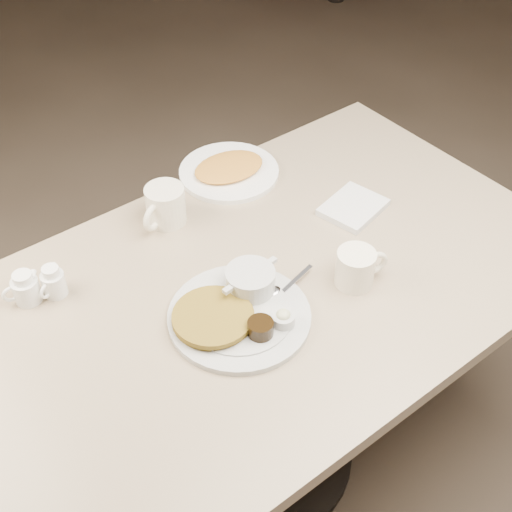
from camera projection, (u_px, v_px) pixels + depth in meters
room at (263, 12)px, 1.16m from camera, size 7.04×8.04×2.84m
diner_table at (261, 330)px, 1.72m from camera, size 1.50×0.90×0.75m
main_plate at (238, 308)px, 1.52m from camera, size 0.40×0.35×0.07m
coffee_mug_near at (357, 267)px, 1.58m from camera, size 0.14×0.11×0.09m
napkin at (353, 207)px, 1.80m from camera, size 0.18×0.16×0.02m
coffee_mug_far at (165, 206)px, 1.74m from camera, size 0.16×0.13×0.10m
creamer_left at (53, 282)px, 1.56m from camera, size 0.08×0.06×0.08m
creamer_right at (25, 288)px, 1.54m from camera, size 0.10×0.08×0.08m
hash_plate at (229, 170)px, 1.91m from camera, size 0.30×0.30×0.04m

